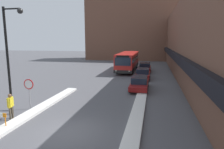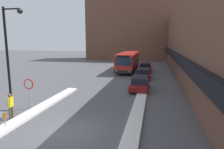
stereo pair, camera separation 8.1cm
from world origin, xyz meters
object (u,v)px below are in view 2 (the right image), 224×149
city_bus (128,61)px  pedestrian (10,104)px  stop_sign (29,87)px  parked_car_front (140,83)px  parked_car_middle (143,74)px  parked_car_back (145,67)px  street_lamp (10,51)px

city_bus → pedestrian: city_bus is taller
city_bus → stop_sign: size_ratio=5.05×
parked_car_front → parked_car_middle: 6.07m
parked_car_middle → stop_sign: stop_sign is taller
parked_car_front → stop_sign: stop_sign is taller
parked_car_middle → pedestrian: 17.57m
city_bus → parked_car_front: (2.90, -12.80, -0.96)m
parked_car_back → parked_car_middle: bearing=-90.0°
city_bus → parked_car_middle: 7.39m
parked_car_front → stop_sign: (-7.55, -7.79, 0.96)m
city_bus → pedestrian: bearing=-101.7°
pedestrian → city_bus: bearing=155.8°
stop_sign → pedestrian: 2.09m
parked_car_front → parked_car_back: 12.09m
pedestrian → parked_car_middle: bearing=142.0°
parked_car_middle → pedestrian: pedestrian is taller
parked_car_front → street_lamp: size_ratio=0.66×
parked_car_middle → parked_car_back: parked_car_back is taller
parked_car_front → stop_sign: bearing=-134.1°
street_lamp → parked_car_front: bearing=48.4°
city_bus → stop_sign: city_bus is taller
parked_car_middle → stop_sign: (-7.55, -13.86, 0.97)m
city_bus → street_lamp: size_ratio=1.60×
pedestrian → parked_car_front: bearing=129.8°
parked_car_back → city_bus: bearing=166.3°
stop_sign → street_lamp: (-0.38, -1.14, 2.74)m
stop_sign → city_bus: bearing=77.3°
parked_car_middle → parked_car_front: bearing=-90.0°
street_lamp → pedestrian: size_ratio=4.24×
stop_sign → street_lamp: bearing=-108.5°
city_bus → parked_car_front: bearing=-77.2°
city_bus → parked_car_back: 3.12m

